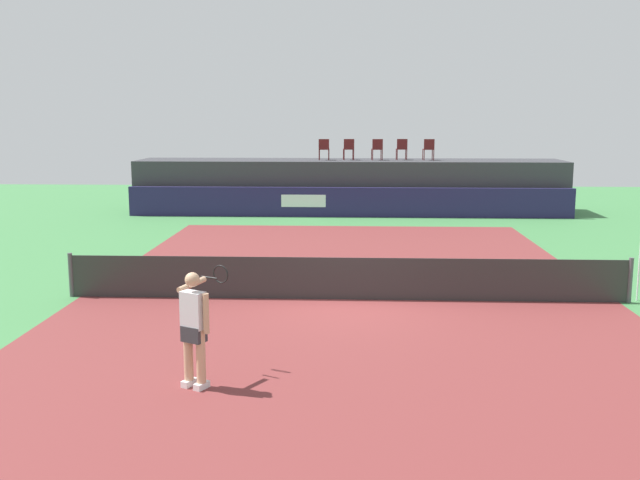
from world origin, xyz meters
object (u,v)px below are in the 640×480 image
(spectator_chair_right, at_px, (402,148))
(tennis_player, at_px, (195,325))
(spectator_chair_far_left, at_px, (324,148))
(tennis_ball, at_px, (421,298))
(spectator_chair_far_right, at_px, (429,148))
(net_post_far, at_px, (630,280))
(spectator_chair_center, at_px, (377,148))
(net_post_near, at_px, (71,275))
(spectator_chair_left, at_px, (349,148))

(spectator_chair_right, xyz_separation_m, tennis_player, (-4.40, -20.83, -1.73))
(spectator_chair_far_left, bearing_deg, tennis_player, -93.09)
(tennis_ball, bearing_deg, tennis_player, -125.34)
(spectator_chair_far_right, xyz_separation_m, net_post_far, (2.87, -15.28, -2.19))
(spectator_chair_right, relative_size, spectator_chair_far_right, 1.00)
(spectator_chair_center, xyz_separation_m, net_post_near, (-7.36, -15.23, -2.19))
(spectator_chair_left, relative_size, tennis_player, 0.50)
(spectator_chair_center, distance_m, net_post_far, 16.19)
(spectator_chair_left, bearing_deg, spectator_chair_far_left, -172.48)
(spectator_chair_left, xyz_separation_m, spectator_chair_center, (1.20, -0.04, 0.00))
(spectator_chair_center, height_order, spectator_chair_far_right, same)
(spectator_chair_far_left, bearing_deg, spectator_chair_left, 7.52)
(spectator_chair_far_left, bearing_deg, spectator_chair_right, 5.05)
(spectator_chair_left, bearing_deg, tennis_ball, -83.56)
(spectator_chair_right, xyz_separation_m, net_post_far, (3.99, -15.42, -2.19))
(spectator_chair_far_left, relative_size, spectator_chair_right, 1.00)
(spectator_chair_center, relative_size, tennis_ball, 13.06)
(spectator_chair_center, xyz_separation_m, tennis_ball, (0.52, -15.18, -2.66))
(net_post_near, relative_size, net_post_far, 1.00)
(tennis_player, bearing_deg, spectator_chair_center, 80.76)
(spectator_chair_far_right, bearing_deg, spectator_chair_center, -178.64)
(spectator_chair_far_right, bearing_deg, net_post_near, -121.95)
(spectator_chair_center, height_order, net_post_near, spectator_chair_center)
(spectator_chair_center, xyz_separation_m, spectator_chair_far_right, (2.17, 0.05, 0.00))
(spectator_chair_far_right, xyz_separation_m, net_post_near, (-9.53, -15.28, -2.19))
(spectator_chair_far_left, relative_size, spectator_chair_left, 1.00)
(spectator_chair_right, bearing_deg, tennis_ball, -91.98)
(net_post_near, bearing_deg, spectator_chair_far_right, 58.05)
(spectator_chair_center, distance_m, tennis_ball, 15.42)
(net_post_far, bearing_deg, spectator_chair_far_left, 115.71)
(tennis_ball, bearing_deg, spectator_chair_right, 88.02)
(spectator_chair_left, relative_size, net_post_near, 0.89)
(spectator_chair_far_left, height_order, tennis_ball, spectator_chair_far_left)
(spectator_chair_left, relative_size, net_post_far, 0.89)
(spectator_chair_right, relative_size, tennis_player, 0.50)
(net_post_near, relative_size, tennis_ball, 14.71)
(spectator_chair_left, height_order, net_post_near, spectator_chair_left)
(spectator_chair_center, relative_size, spectator_chair_far_right, 1.00)
(spectator_chair_right, bearing_deg, spectator_chair_center, -169.63)
(spectator_chair_far_left, xyz_separation_m, spectator_chair_far_right, (4.42, 0.15, 0.00))
(spectator_chair_far_left, relative_size, spectator_chair_far_right, 1.00)
(spectator_chair_left, height_order, spectator_chair_right, same)
(spectator_chair_far_left, xyz_separation_m, spectator_chair_right, (3.29, 0.29, 0.00))
(net_post_far, height_order, tennis_player, tennis_player)
(spectator_chair_right, xyz_separation_m, tennis_ball, (-0.53, -15.37, -2.66))
(spectator_chair_center, relative_size, spectator_chair_right, 1.00)
(tennis_player, bearing_deg, net_post_near, 126.55)
(spectator_chair_center, xyz_separation_m, spectator_chair_right, (1.05, 0.19, 0.00))
(spectator_chair_right, bearing_deg, net_post_far, -75.50)
(spectator_chair_far_left, bearing_deg, net_post_near, -108.68)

